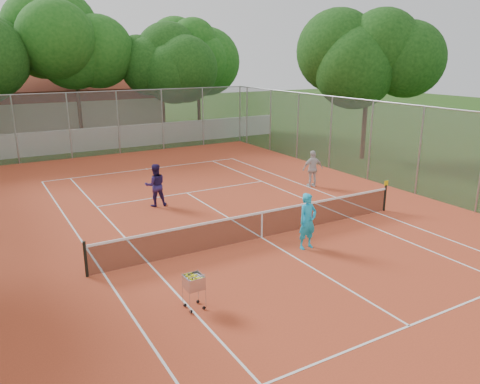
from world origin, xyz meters
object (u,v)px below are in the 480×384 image
clubhouse (53,105)px  player_near (308,221)px  ball_hopper (194,291)px  tennis_net (262,224)px  player_far_left (155,185)px  player_far_right (313,169)px

clubhouse → player_near: size_ratio=8.82×
clubhouse → ball_hopper: (-2.02, -32.15, -1.69)m
player_near → ball_hopper: (-4.82, -1.66, -0.44)m
player_near → clubhouse: bearing=92.4°
tennis_net → player_near: 1.74m
tennis_net → clubhouse: 29.12m
clubhouse → player_far_left: 23.75m
clubhouse → player_near: 30.64m
ball_hopper → player_near: bearing=22.3°
tennis_net → player_near: size_ratio=6.39×
clubhouse → player_far_right: size_ratio=9.29×
player_far_left → player_far_right: size_ratio=1.02×
player_far_right → ball_hopper: 12.31m
clubhouse → ball_hopper: bearing=-93.6°
tennis_net → ball_hopper: (-4.02, -3.15, 0.00)m
player_near → player_far_right: 7.66m
player_far_left → player_far_right: bearing=-176.5°
player_near → player_far_right: player_near is taller
tennis_net → player_far_left: (-1.88, 5.29, 0.41)m
player_far_right → tennis_net: bearing=49.5°
player_far_left → player_far_right: (7.60, -0.90, -0.02)m
player_near → player_far_right: (4.92, 5.87, -0.05)m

